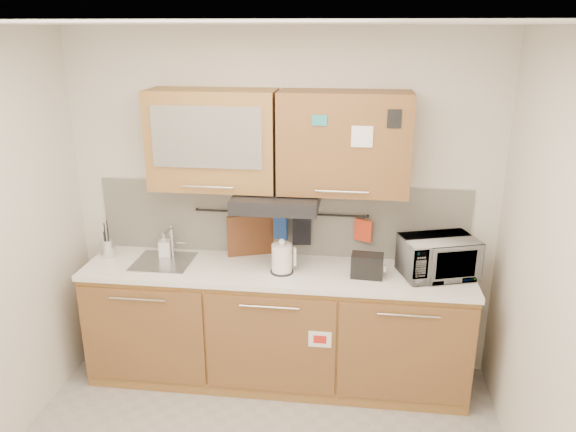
# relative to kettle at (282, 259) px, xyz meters

# --- Properties ---
(ceiling) EXTENTS (3.20, 3.20, 0.00)m
(ceiling) POSITION_rel_kettle_xyz_m (-0.05, -1.14, 1.58)
(ceiling) COLOR white
(ceiling) RESTS_ON wall_back
(wall_back) EXTENTS (3.20, 0.00, 3.20)m
(wall_back) POSITION_rel_kettle_xyz_m (-0.05, 0.36, 0.28)
(wall_back) COLOR silver
(wall_back) RESTS_ON ground
(wall_right) EXTENTS (0.00, 3.00, 3.00)m
(wall_right) POSITION_rel_kettle_xyz_m (1.55, -1.14, 0.28)
(wall_right) COLOR silver
(wall_right) RESTS_ON ground
(base_cabinet) EXTENTS (2.80, 0.64, 0.88)m
(base_cabinet) POSITION_rel_kettle_xyz_m (-0.05, 0.06, -0.62)
(base_cabinet) COLOR #A7793B
(base_cabinet) RESTS_ON floor
(countertop) EXTENTS (2.82, 0.62, 0.04)m
(countertop) POSITION_rel_kettle_xyz_m (-0.05, 0.05, -0.12)
(countertop) COLOR white
(countertop) RESTS_ON base_cabinet
(backsplash) EXTENTS (2.80, 0.02, 0.56)m
(backsplash) POSITION_rel_kettle_xyz_m (-0.05, 0.35, 0.18)
(backsplash) COLOR silver
(backsplash) RESTS_ON countertop
(upper_cabinets) EXTENTS (1.82, 0.37, 0.70)m
(upper_cabinets) POSITION_rel_kettle_xyz_m (-0.06, 0.19, 0.81)
(upper_cabinets) COLOR #A7793B
(upper_cabinets) RESTS_ON wall_back
(range_hood) EXTENTS (0.60, 0.46, 0.10)m
(range_hood) POSITION_rel_kettle_xyz_m (-0.05, 0.11, 0.40)
(range_hood) COLOR black
(range_hood) RESTS_ON upper_cabinets
(sink) EXTENTS (0.42, 0.40, 0.26)m
(sink) POSITION_rel_kettle_xyz_m (-0.90, 0.07, -0.10)
(sink) COLOR silver
(sink) RESTS_ON countertop
(utensil_rail) EXTENTS (1.30, 0.02, 0.02)m
(utensil_rail) POSITION_rel_kettle_xyz_m (-0.05, 0.31, 0.24)
(utensil_rail) COLOR black
(utensil_rail) RESTS_ON backsplash
(utensil_crock) EXTENTS (0.13, 0.13, 0.29)m
(utensil_crock) POSITION_rel_kettle_xyz_m (-1.35, 0.12, -0.03)
(utensil_crock) COLOR silver
(utensil_crock) RESTS_ON countertop
(kettle) EXTENTS (0.19, 0.18, 0.26)m
(kettle) POSITION_rel_kettle_xyz_m (0.00, 0.00, 0.00)
(kettle) COLOR white
(kettle) RESTS_ON countertop
(toaster) EXTENTS (0.23, 0.15, 0.17)m
(toaster) POSITION_rel_kettle_xyz_m (0.60, 0.00, -0.02)
(toaster) COLOR black
(toaster) RESTS_ON countertop
(microwave) EXTENTS (0.59, 0.48, 0.28)m
(microwave) POSITION_rel_kettle_xyz_m (1.09, 0.09, 0.04)
(microwave) COLOR #999999
(microwave) RESTS_ON countertop
(soap_bottle) EXTENTS (0.10, 0.11, 0.19)m
(soap_bottle) POSITION_rel_kettle_xyz_m (-0.93, 0.18, -0.01)
(soap_bottle) COLOR #999999
(soap_bottle) RESTS_ON countertop
(cutting_board) EXTENTS (0.37, 0.16, 0.47)m
(cutting_board) POSITION_rel_kettle_xyz_m (-0.27, 0.30, -0.02)
(cutting_board) COLOR brown
(cutting_board) RESTS_ON utensil_rail
(oven_mitt) EXTENTS (0.11, 0.06, 0.18)m
(oven_mitt) POSITION_rel_kettle_xyz_m (-0.05, 0.30, 0.13)
(oven_mitt) COLOR navy
(oven_mitt) RESTS_ON utensil_rail
(dark_pouch) EXTENTS (0.14, 0.05, 0.22)m
(dark_pouch) POSITION_rel_kettle_xyz_m (0.11, 0.30, 0.11)
(dark_pouch) COLOR black
(dark_pouch) RESTS_ON utensil_rail
(pot_holder) EXTENTS (0.13, 0.07, 0.17)m
(pot_holder) POSITION_rel_kettle_xyz_m (0.57, 0.30, 0.14)
(pot_holder) COLOR red
(pot_holder) RESTS_ON utensil_rail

